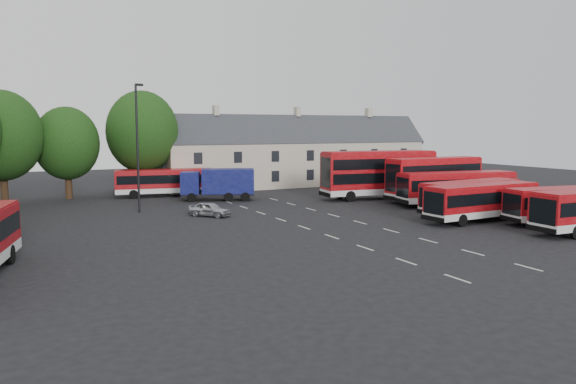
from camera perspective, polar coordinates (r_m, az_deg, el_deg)
name	(u,v)px	position (r m, az deg, el deg)	size (l,w,h in m)	color
ground	(317,232)	(40.27, 2.99, -4.07)	(140.00, 140.00, 0.00)	black
lane_markings	(333,225)	(43.21, 4.57, -3.34)	(5.15, 33.80, 0.01)	beige
terrace_houses	(297,155)	(72.72, 0.94, 3.75)	(35.70, 7.13, 10.06)	beige
bus_row_b	(565,202)	(48.55, 26.32, -0.90)	(10.22, 3.80, 2.82)	silver
bus_row_c	(482,199)	(47.22, 19.15, -0.67)	(10.59, 2.94, 2.96)	silver
bus_row_d	(471,194)	(50.42, 18.09, -0.23)	(10.46, 3.41, 2.90)	silver
bus_row_e	(456,186)	(55.64, 16.74, 0.63)	(11.74, 4.53, 3.24)	silver
bus_dd_south	(434,176)	(58.63, 14.64, 1.54)	(10.85, 2.93, 4.41)	silver
bus_dd_north	(379,172)	(59.43, 9.21, 2.06)	(12.43, 4.19, 5.00)	silver
bus_north	(165,180)	(62.04, -12.39, 1.18)	(10.70, 4.09, 2.96)	silver
box_truck	(219,183)	(57.77, -7.05, 0.94)	(7.71, 4.83, 3.23)	black
silver_car	(210,209)	(47.54, -7.98, -1.74)	(1.45, 3.61, 1.23)	#B5B8BD
lamppost	(138,144)	(50.55, -15.03, 4.69)	(0.78, 0.46, 11.19)	black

